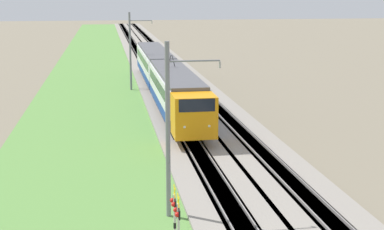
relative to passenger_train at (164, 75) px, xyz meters
name	(u,v)px	position (x,y,z in m)	size (l,w,h in m)	color
ballast_main	(151,76)	(14.79, 0.00, -2.28)	(240.00, 4.40, 0.30)	gray
ballast_adjacent	(183,75)	(14.79, -4.12, -2.28)	(240.00, 4.40, 0.30)	gray
track_main	(151,76)	(14.79, 0.00, -2.27)	(240.00, 1.57, 0.45)	#4C4238
track_adjacent	(183,75)	(14.79, -4.12, -2.27)	(240.00, 1.57, 0.45)	#4C4238
grass_verge	(95,78)	(14.79, 7.13, -2.37)	(240.00, 11.78, 0.12)	#5B8E42
passenger_train	(164,75)	(0.00, 0.00, 0.00)	(38.66, 3.00, 5.16)	orange
crossing_signal_near	(178,224)	(-34.12, 3.24, -0.60)	(0.70, 0.23, 3.02)	beige
crossing_signal_aux	(174,212)	(-32.69, 3.20, -0.72)	(0.70, 0.23, 2.84)	beige
catenary_mast_near	(169,130)	(-29.42, 2.99, 1.90)	(0.22, 2.56, 8.38)	slate
catenary_mast_mid	(131,51)	(5.21, 2.99, 1.96)	(0.22, 2.56, 8.50)	slate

